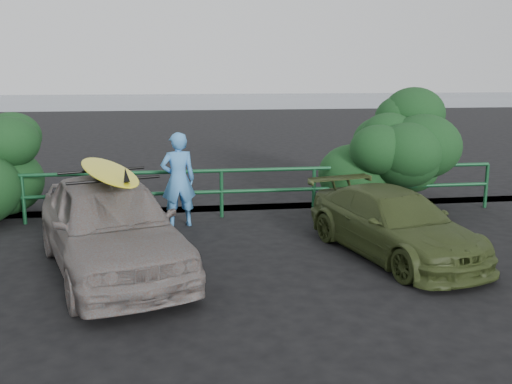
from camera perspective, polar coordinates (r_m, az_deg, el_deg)
ground at (r=7.39m, az=-7.92°, el=-12.37°), size 80.00×80.00×0.00m
ocean at (r=66.81m, az=-8.43°, el=9.19°), size 200.00×200.00×0.00m
guardrail at (r=12.00m, az=-8.23°, el=-0.25°), size 14.00×0.08×1.04m
shrub_right at (r=13.33m, az=13.73°, el=3.85°), size 3.20×2.40×2.47m
sedan at (r=8.97m, az=-14.35°, el=-3.18°), size 3.00×4.71×1.49m
olive_vehicle at (r=9.80m, az=13.62°, el=-3.08°), size 2.43×4.03×1.09m
man at (r=11.36m, az=-7.78°, el=1.23°), size 0.75×0.55×1.88m
roof_rack at (r=8.81m, az=-14.61°, el=1.65°), size 1.55×1.29×0.04m
surfboard at (r=8.79m, az=-14.63°, el=2.07°), size 1.46×2.97×0.09m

